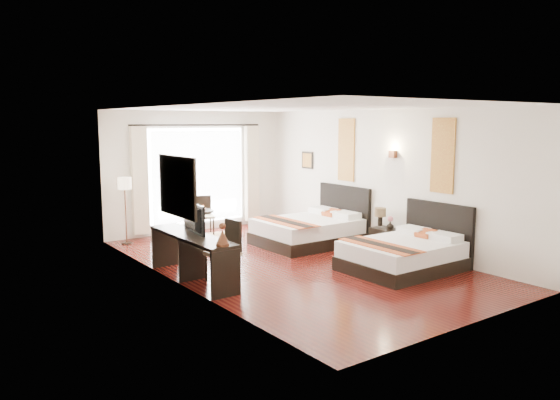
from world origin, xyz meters
TOP-DOWN VIEW (x-y plane):
  - floor at (0.00, 0.00)m, footprint 4.50×7.50m
  - ceiling at (0.00, 0.00)m, footprint 4.50×7.50m
  - wall_headboard at (2.25, 0.00)m, footprint 0.01×7.50m
  - wall_desk at (-2.25, 0.00)m, footprint 0.01×7.50m
  - wall_window at (0.00, 3.75)m, footprint 4.50×0.01m
  - wall_entry at (0.00, -3.75)m, footprint 4.50×0.01m
  - window_glass at (0.00, 3.73)m, footprint 2.40×0.02m
  - sheer_curtain at (0.00, 3.67)m, footprint 2.30×0.02m
  - drape_left at (-1.45, 3.63)m, footprint 0.35×0.14m
  - drape_right at (1.45, 3.63)m, footprint 0.35×0.14m
  - art_panel_near at (2.23, -1.49)m, footprint 0.03×0.50m
  - art_panel_far at (2.23, 1.06)m, footprint 0.03×0.50m
  - wall_sconce at (2.19, -0.33)m, footprint 0.10×0.14m
  - mirror_frame at (-2.22, 0.08)m, footprint 0.04×1.25m
  - mirror_glass at (-2.19, 0.08)m, footprint 0.01×1.12m
  - bed_near at (1.32, -1.49)m, footprint 1.96×1.53m
  - bed_far at (1.26, 1.06)m, footprint 2.08×1.62m
  - nightstand at (2.02, -0.33)m, footprint 0.39×0.49m
  - table_lamp at (2.00, -0.22)m, footprint 0.23×0.23m
  - vase at (2.02, -0.47)m, footprint 0.17×0.17m
  - console_desk at (-1.99, 0.08)m, footprint 0.50×2.20m
  - television at (-1.97, 0.20)m, footprint 0.19×0.85m
  - bronze_figurine at (-1.99, -0.92)m, footprint 0.25×0.25m
  - desk_chair at (-1.60, -0.28)m, footprint 0.48×0.48m
  - floor_lamp at (-1.90, 3.32)m, footprint 0.28×0.28m
  - side_table at (-0.34, 2.90)m, footprint 0.54×0.54m
  - fruit_bowl at (-0.35, 2.87)m, footprint 0.20×0.20m
  - window_chair at (-0.08, 3.27)m, footprint 0.50×0.50m
  - jute_rug at (-0.25, 2.88)m, footprint 1.35×1.00m

SIDE VIEW (x-z plane):
  - floor at x=0.00m, z-range -0.01..0.00m
  - jute_rug at x=-0.25m, z-range 0.00..0.01m
  - nightstand at x=2.02m, z-range 0.00..0.47m
  - window_chair at x=-0.08m, z-range -0.17..0.70m
  - bed_near at x=1.32m, z-range -0.26..0.84m
  - desk_chair at x=-1.60m, z-range -0.19..0.80m
  - bed_far at x=1.26m, z-range -0.28..0.89m
  - side_table at x=-0.34m, z-range 0.00..0.63m
  - console_desk at x=-1.99m, z-range 0.00..0.76m
  - vase at x=2.02m, z-range 0.50..0.65m
  - fruit_bowl at x=-0.35m, z-range 0.63..0.67m
  - table_lamp at x=2.00m, z-range 0.57..0.92m
  - bronze_figurine at x=-1.99m, z-range 0.76..1.06m
  - television at x=-1.97m, z-range 0.76..1.24m
  - floor_lamp at x=-1.90m, z-range 0.48..1.89m
  - drape_left at x=-1.45m, z-range 0.10..2.46m
  - drape_right at x=1.45m, z-range 0.10..2.46m
  - sheer_curtain at x=0.00m, z-range 0.25..2.35m
  - window_glass at x=0.00m, z-range 0.20..2.40m
  - wall_headboard at x=2.25m, z-range 0.00..2.80m
  - wall_desk at x=-2.25m, z-range 0.00..2.80m
  - wall_window at x=0.00m, z-range 0.00..2.80m
  - wall_entry at x=0.00m, z-range 0.00..2.80m
  - mirror_frame at x=-2.22m, z-range 1.08..2.02m
  - mirror_glass at x=-2.19m, z-range 1.14..1.96m
  - wall_sconce at x=2.19m, z-range 1.85..1.99m
  - art_panel_near at x=2.23m, z-range 1.27..2.62m
  - art_panel_far at x=2.23m, z-range 1.27..2.62m
  - ceiling at x=0.00m, z-range 2.78..2.80m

